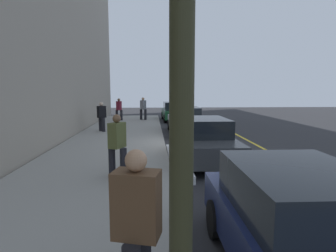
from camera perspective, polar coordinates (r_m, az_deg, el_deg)
ground_plane at (r=12.27m, az=4.10°, el=-4.38°), size 56.00×56.00×0.00m
sidewalk at (r=12.28m, az=-11.39°, el=-4.14°), size 28.00×4.60×0.15m
lane_stripe_centre at (r=13.07m, az=18.19°, el=-3.99°), size 28.00×0.14×0.01m
snow_bank_curb at (r=9.61m, az=1.97°, el=-7.01°), size 4.47×0.56×0.22m
parked_car_green at (r=22.93m, az=1.22°, el=3.02°), size 4.48×1.98×1.51m
parked_car_white at (r=16.24m, az=3.52°, el=1.22°), size 4.61×1.93×1.51m
parked_car_charcoal at (r=9.84m, az=7.44°, el=-2.87°), size 4.18×1.92×1.51m
parked_car_navy at (r=4.11m, az=26.00°, el=-18.46°), size 4.15×1.94×1.51m
pedestrian_olive_coat at (r=7.65m, az=-10.35°, el=-3.58°), size 0.54×0.52×1.70m
pedestrian_grey_coat at (r=22.23m, az=-5.11°, el=3.72°), size 0.56×0.54×1.77m
pedestrian_burgundy_coat at (r=22.01m, az=-10.00°, el=3.52°), size 0.52×0.55×1.71m
pedestrian_brown_coat at (r=3.10m, az=-6.37°, el=-19.76°), size 0.57×0.53×1.76m
pedestrian_black_coat at (r=16.29m, az=-13.42°, el=2.03°), size 0.50×0.53×1.66m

